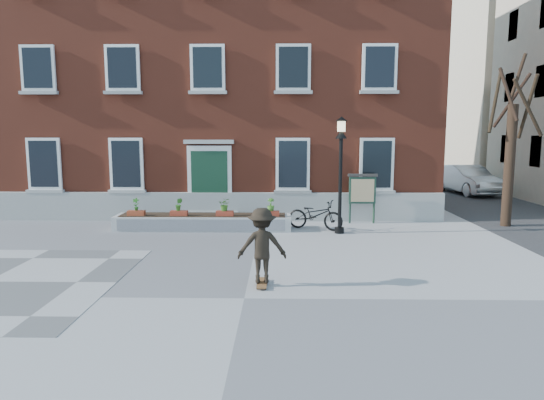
{
  "coord_description": "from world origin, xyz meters",
  "views": [
    {
      "loc": [
        0.76,
        -9.63,
        3.41
      ],
      "look_at": [
        0.5,
        4.0,
        1.5
      ],
      "focal_mm": 32.0,
      "sensor_mm": 36.0,
      "label": 1
    }
  ],
  "objects_px": {
    "notice_board": "(362,190)",
    "bicycle": "(315,215)",
    "skateboarder": "(262,246)",
    "parked_car": "(467,180)",
    "lamp_post": "(341,159)"
  },
  "relations": [
    {
      "from": "notice_board",
      "to": "bicycle",
      "type": "bearing_deg",
      "value": -145.94
    },
    {
      "from": "bicycle",
      "to": "skateboarder",
      "type": "height_order",
      "value": "skateboarder"
    },
    {
      "from": "bicycle",
      "to": "parked_car",
      "type": "bearing_deg",
      "value": -19.37
    },
    {
      "from": "bicycle",
      "to": "skateboarder",
      "type": "distance_m",
      "value": 6.57
    },
    {
      "from": "lamp_post",
      "to": "notice_board",
      "type": "bearing_deg",
      "value": 60.25
    },
    {
      "from": "lamp_post",
      "to": "parked_car",
      "type": "bearing_deg",
      "value": 52.28
    },
    {
      "from": "lamp_post",
      "to": "notice_board",
      "type": "height_order",
      "value": "lamp_post"
    },
    {
      "from": "bicycle",
      "to": "lamp_post",
      "type": "distance_m",
      "value": 2.24
    },
    {
      "from": "lamp_post",
      "to": "notice_board",
      "type": "distance_m",
      "value": 2.49
    },
    {
      "from": "lamp_post",
      "to": "skateboarder",
      "type": "xyz_separation_m",
      "value": [
        -2.41,
        -5.74,
        -1.62
      ]
    },
    {
      "from": "bicycle",
      "to": "parked_car",
      "type": "height_order",
      "value": "parked_car"
    },
    {
      "from": "parked_car",
      "to": "notice_board",
      "type": "bearing_deg",
      "value": -138.65
    },
    {
      "from": "parked_car",
      "to": "notice_board",
      "type": "xyz_separation_m",
      "value": [
        -7.33,
        -9.0,
        0.47
      ]
    },
    {
      "from": "bicycle",
      "to": "lamp_post",
      "type": "relative_size",
      "value": 0.51
    },
    {
      "from": "lamp_post",
      "to": "skateboarder",
      "type": "height_order",
      "value": "lamp_post"
    }
  ]
}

